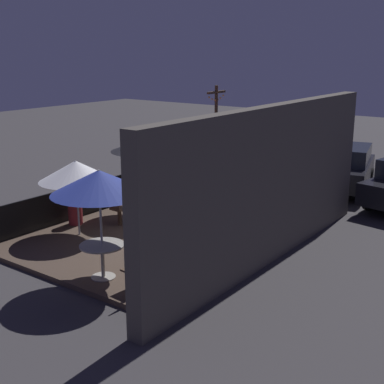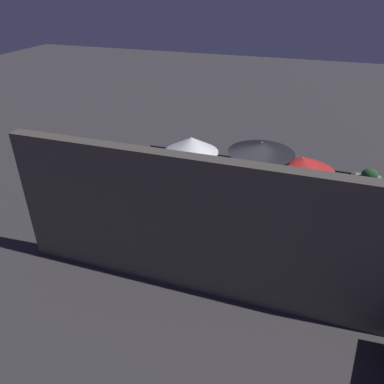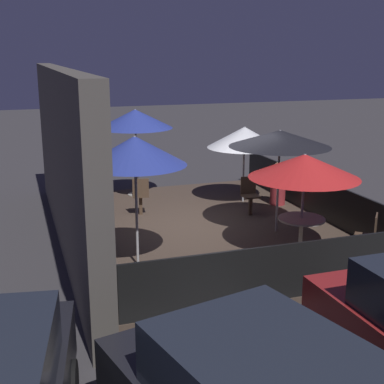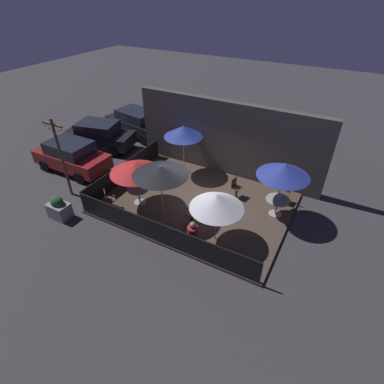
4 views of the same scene
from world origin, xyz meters
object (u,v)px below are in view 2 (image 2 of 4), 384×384
patio_chair_2 (102,219)px  patio_chair_0 (219,184)px  patio_umbrella_0 (302,164)px  dining_table_0 (297,196)px  dining_table_1 (120,199)px  patio_umbrella_4 (278,201)px  patron_0 (211,169)px  planter_box (367,183)px  patio_umbrella_2 (191,145)px  patio_chair_3 (172,218)px  patio_chair_1 (323,188)px  patio_umbrella_1 (116,157)px  patio_umbrella_3 (262,147)px

patio_chair_2 → patio_chair_0: bearing=-36.6°
patio_chair_0 → patio_chair_2: (2.84, 3.28, -0.02)m
patio_umbrella_0 → dining_table_0: 1.20m
patio_umbrella_0 → dining_table_1: size_ratio=2.22×
dining_table_0 → patio_umbrella_4: bearing=83.2°
patron_0 → planter_box: size_ratio=1.11×
patio_umbrella_4 → patron_0: bearing=-56.5°
patio_umbrella_2 → patio_chair_2: 4.18m
patio_umbrella_4 → patio_chair_3: (3.16, -0.80, -1.68)m
patio_umbrella_4 → patio_chair_1: 4.73m
patio_umbrella_1 → patio_chair_0: size_ratio=2.56×
patio_umbrella_2 → dining_table_0: (-3.91, 0.46, -1.17)m
dining_table_0 → patio_chair_3: bearing=34.7°
patio_umbrella_2 → patio_umbrella_3: bearing=173.3°
patio_umbrella_2 → dining_table_0: bearing=173.3°
patron_0 → dining_table_1: bearing=-33.0°
dining_table_1 → patio_chair_2: size_ratio=1.07×
patio_umbrella_2 → dining_table_1: (1.61, 2.57, -1.15)m
dining_table_0 → patio_chair_2: size_ratio=1.02×
patio_umbrella_0 → patio_chair_2: bearing=29.4°
patio_umbrella_3 → patio_chair_0: bearing=1.2°
dining_table_0 → patio_chair_0: patio_chair_0 is taller
patron_0 → planter_box: (-5.76, -1.09, -0.17)m
patio_chair_1 → patio_umbrella_3: bearing=-29.2°
patio_umbrella_2 → patio_chair_3: patio_umbrella_2 is taller
patio_chair_1 → patio_chair_0: bearing=-36.4°
patio_umbrella_1 → planter_box: size_ratio=2.34×
planter_box → patio_chair_1: bearing=40.1°
patio_umbrella_4 → dining_table_0: size_ratio=2.66×
patio_umbrella_3 → patio_chair_3: 3.77m
dining_table_0 → planter_box: size_ratio=0.90×
patron_0 → patio_chair_2: bearing=-27.1°
patio_chair_2 → patron_0: 4.92m
patio_umbrella_2 → patio_chair_0: bearing=164.0°
patio_umbrella_1 → patio_umbrella_4: (-5.13, 1.15, 0.05)m
patio_umbrella_3 → patio_chair_1: 2.83m
patio_chair_1 → patron_0: (4.19, -0.24, -0.03)m
patio_umbrella_1 → dining_table_0: (-5.52, -2.11, -1.57)m
patio_umbrella_2 → patio_chair_2: (1.69, 3.61, -1.26)m
patio_umbrella_3 → planter_box: 4.69m
dining_table_1 → patio_chair_0: size_ratio=1.04×
patio_umbrella_1 → patio_chair_0: patio_umbrella_1 is taller
patron_0 → planter_box: patron_0 is taller
planter_box → patio_chair_2: bearing=34.3°
patio_umbrella_0 → patio_chair_2: 6.55m
patio_umbrella_3 → patio_umbrella_4: 3.56m
patio_umbrella_2 → dining_table_0: size_ratio=2.18×
dining_table_1 → patio_chair_3: patio_chair_3 is taller
patio_chair_2 → patio_chair_3: size_ratio=0.96×
patio_umbrella_1 → patio_chair_2: (0.08, 1.04, -1.66)m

